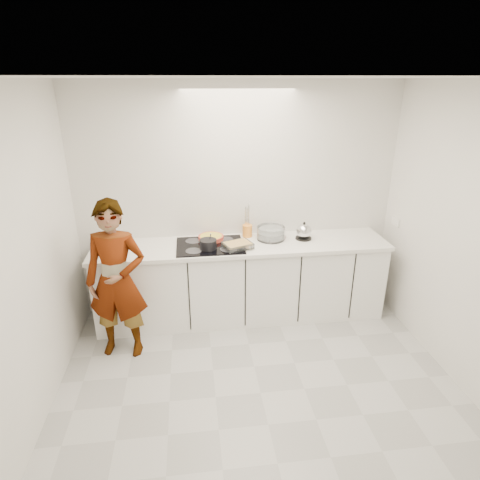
{
  "coord_description": "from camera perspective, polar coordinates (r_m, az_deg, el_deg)",
  "views": [
    {
      "loc": [
        -0.54,
        -2.75,
        2.59
      ],
      "look_at": [
        -0.05,
        1.05,
        1.05
      ],
      "focal_mm": 30.0,
      "sensor_mm": 36.0,
      "label": 1
    }
  ],
  "objects": [
    {
      "name": "wall_right",
      "position": [
        3.85,
        30.73,
        -0.96
      ],
      "size": [
        0.02,
        3.2,
        2.6
      ],
      "color": "silver",
      "rests_on": "ground"
    },
    {
      "name": "countertop",
      "position": [
        4.41,
        0.26,
        -0.79
      ],
      "size": [
        3.24,
        0.64,
        0.04
      ],
      "primitive_type": "cube",
      "color": "white",
      "rests_on": "base_cabinets"
    },
    {
      "name": "floor",
      "position": [
        3.81,
        2.95,
        -20.9
      ],
      "size": [
        3.6,
        3.2,
        0.0
      ],
      "primitive_type": "cube",
      "color": "#B3B2B0",
      "rests_on": "ground"
    },
    {
      "name": "hob",
      "position": [
        4.35,
        -4.28,
        -0.79
      ],
      "size": [
        0.72,
        0.54,
        0.01
      ],
      "primitive_type": "cube",
      "color": "black",
      "rests_on": "countertop"
    },
    {
      "name": "ceiling",
      "position": [
        2.8,
        4.05,
        22.06
      ],
      "size": [
        3.6,
        3.2,
        0.0
      ],
      "primitive_type": "cube",
      "color": "white",
      "rests_on": "wall_back"
    },
    {
      "name": "saucepan",
      "position": [
        4.24,
        -4.56,
        -0.58
      ],
      "size": [
        0.2,
        0.2,
        0.17
      ],
      "color": "black",
      "rests_on": "hob"
    },
    {
      "name": "utensil_crock",
      "position": [
        4.58,
        1.04,
        1.32
      ],
      "size": [
        0.12,
        0.12,
        0.14
      ],
      "primitive_type": "cylinder",
      "rotation": [
        0.0,
        0.0,
        0.07
      ],
      "color": "orange",
      "rests_on": "countertop"
    },
    {
      "name": "baking_dish",
      "position": [
        4.25,
        -0.34,
        -0.72
      ],
      "size": [
        0.35,
        0.3,
        0.06
      ],
      "color": "silver",
      "rests_on": "hob"
    },
    {
      "name": "wall_front",
      "position": [
        1.81,
        13.57,
        -24.4
      ],
      "size": [
        3.6,
        0.0,
        2.6
      ],
      "primitive_type": "cube",
      "color": "silver",
      "rests_on": "ground"
    },
    {
      "name": "kettle",
      "position": [
        4.56,
        9.05,
        1.16
      ],
      "size": [
        0.22,
        0.22,
        0.2
      ],
      "color": "black",
      "rests_on": "countertop"
    },
    {
      "name": "cook",
      "position": [
        4.02,
        -17.14,
        -5.58
      ],
      "size": [
        0.63,
        0.46,
        1.6
      ],
      "primitive_type": "imported",
      "rotation": [
        0.0,
        0.0,
        -0.14
      ],
      "color": "white",
      "rests_on": "floor"
    },
    {
      "name": "wall_left",
      "position": [
        3.29,
        -29.25,
        -4.19
      ],
      "size": [
        0.0,
        3.2,
        2.6
      ],
      "primitive_type": "cube",
      "color": "silver",
      "rests_on": "ground"
    },
    {
      "name": "tart_dish",
      "position": [
        4.48,
        -4.15,
        0.37
      ],
      "size": [
        0.33,
        0.33,
        0.05
      ],
      "color": "#C8412F",
      "rests_on": "hob"
    },
    {
      "name": "base_cabinets",
      "position": [
        4.6,
        0.25,
        -6.03
      ],
      "size": [
        3.2,
        0.58,
        0.87
      ],
      "primitive_type": "cube",
      "color": "white",
      "rests_on": "floor"
    },
    {
      "name": "tea_towel",
      "position": [
        4.54,
        4.69,
        0.38
      ],
      "size": [
        0.3,
        0.27,
        0.04
      ],
      "primitive_type": "cube",
      "rotation": [
        0.0,
        0.0,
        0.5
      ],
      "color": "white",
      "rests_on": "countertop"
    },
    {
      "name": "wall_back",
      "position": [
        4.57,
        -0.26,
        5.5
      ],
      "size": [
        3.6,
        0.0,
        2.6
      ],
      "primitive_type": "cube",
      "color": "silver",
      "rests_on": "ground"
    },
    {
      "name": "mixing_bowl",
      "position": [
        4.52,
        4.41,
        0.92
      ],
      "size": [
        0.37,
        0.37,
        0.15
      ],
      "color": "silver",
      "rests_on": "countertop"
    }
  ]
}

